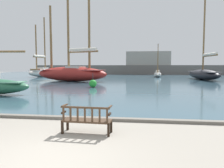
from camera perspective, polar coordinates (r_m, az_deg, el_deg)
The scene contains 10 objects.
ground_plane at distance 5.69m, azimuth -16.95°, elevation -18.19°, with size 160.00×160.00×0.00m, color gray.
harbor_water at distance 48.86m, azimuth 5.07°, elevation 2.00°, with size 100.00×80.00×0.08m, color #385666.
quay_edge_kerb at distance 9.14m, azimuth -6.75°, elevation -8.91°, with size 40.00×0.30×0.12m, color slate.
park_bench at distance 7.24m, azimuth -6.64°, elevation -9.15°, with size 1.62×0.60×0.92m.
sailboat_mid_starboard at distance 48.86m, azimuth -17.21°, elevation 3.23°, with size 3.79×11.02×12.52m.
sailboat_outer_starboard at distance 38.85m, azimuth 22.78°, elevation 2.56°, with size 4.02×10.95×13.22m.
sailboat_nearest_starboard at distance 46.15m, azimuth 11.84°, elevation 2.65°, with size 1.94×5.63×6.83m.
sailboat_far_port at distance 32.48m, azimuth -10.73°, elevation 3.16°, with size 13.70×6.79×14.03m.
channel_buoy at distance 22.30m, azimuth -5.01°, elevation 0.12°, with size 0.78×0.78×1.48m.
far_breakwater at distance 60.78m, azimuth 6.38°, elevation 4.29°, with size 55.25×2.40×6.35m.
Camera 1 is at (2.23, -4.76, 2.18)m, focal length 35.00 mm.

